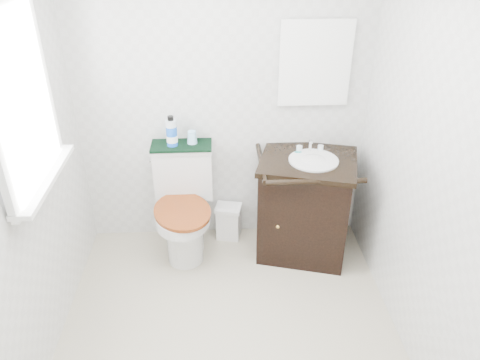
{
  "coord_description": "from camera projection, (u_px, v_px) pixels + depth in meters",
  "views": [
    {
      "loc": [
        -0.05,
        -2.11,
        2.38
      ],
      "look_at": [
        0.11,
        0.75,
        0.75
      ],
      "focal_mm": 35.0,
      "sensor_mm": 36.0,
      "label": 1
    }
  ],
  "objects": [
    {
      "name": "trash_bin",
      "position": [
        228.0,
        221.0,
        3.89
      ],
      "size": [
        0.24,
        0.2,
        0.3
      ],
      "color": "white",
      "rests_on": "floor"
    },
    {
      "name": "toilet",
      "position": [
        184.0,
        209.0,
        3.65
      ],
      "size": [
        0.51,
        0.69,
        0.86
      ],
      "color": "silver",
      "rests_on": "floor"
    },
    {
      "name": "wall_right",
      "position": [
        435.0,
        171.0,
        2.47
      ],
      "size": [
        0.0,
        2.4,
        2.4
      ],
      "primitive_type": "plane",
      "rotation": [
        1.57,
        0.0,
        -1.57
      ],
      "color": "silver",
      "rests_on": "ground"
    },
    {
      "name": "vanity",
      "position": [
        305.0,
        204.0,
        3.61
      ],
      "size": [
        0.83,
        0.76,
        0.92
      ],
      "color": "black",
      "rests_on": "floor"
    },
    {
      "name": "window",
      "position": [
        18.0,
        99.0,
        2.41
      ],
      "size": [
        0.02,
        0.7,
        0.9
      ],
      "primitive_type": "cube",
      "color": "white",
      "rests_on": "wall_left"
    },
    {
      "name": "mirror",
      "position": [
        315.0,
        64.0,
        3.35
      ],
      "size": [
        0.5,
        0.02,
        0.6
      ],
      "primitive_type": "cube",
      "color": "silver",
      "rests_on": "wall_back"
    },
    {
      "name": "soap_bar",
      "position": [
        298.0,
        152.0,
        3.5
      ],
      "size": [
        0.07,
        0.04,
        0.02
      ],
      "primitive_type": "ellipsoid",
      "color": "#177173",
      "rests_on": "vanity"
    },
    {
      "name": "wall_back",
      "position": [
        222.0,
        97.0,
        3.46
      ],
      "size": [
        2.4,
        0.0,
        2.4
      ],
      "primitive_type": "plane",
      "rotation": [
        1.57,
        0.0,
        0.0
      ],
      "color": "silver",
      "rests_on": "ground"
    },
    {
      "name": "towel",
      "position": [
        181.0,
        145.0,
        3.52
      ],
      "size": [
        0.46,
        0.22,
        0.02
      ],
      "primitive_type": "cube",
      "color": "black",
      "rests_on": "toilet"
    },
    {
      "name": "floor",
      "position": [
        230.0,
        338.0,
        3.02
      ],
      "size": [
        2.4,
        2.4,
        0.0
      ],
      "primitive_type": "plane",
      "color": "#B4AA91",
      "rests_on": "ground"
    },
    {
      "name": "cup",
      "position": [
        192.0,
        137.0,
        3.51
      ],
      "size": [
        0.08,
        0.08,
        0.1
      ],
      "primitive_type": "cone",
      "color": "#97D2F8",
      "rests_on": "towel"
    },
    {
      "name": "mouthwash_bottle",
      "position": [
        172.0,
        132.0,
        3.45
      ],
      "size": [
        0.08,
        0.08,
        0.23
      ],
      "color": "blue",
      "rests_on": "towel"
    },
    {
      "name": "wall_left",
      "position": [
        11.0,
        182.0,
        2.37
      ],
      "size": [
        0.0,
        2.4,
        2.4
      ],
      "primitive_type": "plane",
      "rotation": [
        1.57,
        0.0,
        1.57
      ],
      "color": "silver",
      "rests_on": "ground"
    }
  ]
}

